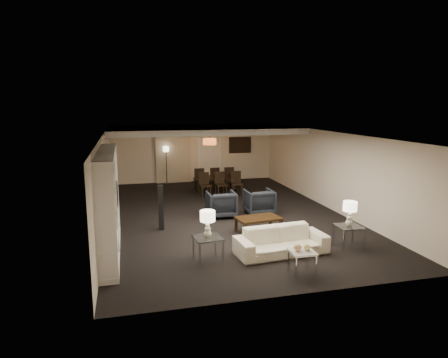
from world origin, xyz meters
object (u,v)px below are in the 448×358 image
at_px(sofa, 281,241).
at_px(vase_amber, 107,187).
at_px(chair_fr, 228,177).
at_px(armchair_right, 259,202).
at_px(side_table_right, 348,237).
at_px(dining_table, 217,185).
at_px(pendant_light, 210,142).
at_px(marble_table, 302,262).
at_px(floor_speaker, 161,208).
at_px(television, 111,199).
at_px(chair_fm, 213,178).
at_px(chair_fl, 199,179).
at_px(table_lamp_right, 350,214).
at_px(table_lamp_left, 208,224).
at_px(floor_lamp, 167,165).
at_px(chair_nr, 237,183).
at_px(coffee_table, 258,225).
at_px(side_table_left, 208,249).
at_px(chair_nm, 221,184).
at_px(armchair_left, 221,204).
at_px(vase_blue, 107,218).
at_px(chair_nl, 205,185).

height_order(sofa, vase_amber, vase_amber).
bearing_deg(chair_fr, armchair_right, 87.85).
relative_size(side_table_right, chair_fr, 0.65).
xyz_separation_m(armchair_right, vase_amber, (-4.36, -2.75, 1.25)).
distance_m(dining_table, chair_fr, 0.90).
distance_m(pendant_light, marble_table, 8.35).
distance_m(vase_amber, floor_speaker, 2.52).
distance_m(television, chair_fm, 6.69).
bearing_deg(chair_fl, chair_fm, -178.54).
relative_size(table_lamp_right, dining_table, 0.35).
height_order(table_lamp_left, dining_table, table_lamp_left).
bearing_deg(floor_lamp, chair_fm, -40.89).
relative_size(side_table_right, television, 0.50).
distance_m(pendant_light, chair_fr, 1.69).
xyz_separation_m(marble_table, dining_table, (0.05, 7.75, 0.06)).
distance_m(armchair_right, dining_table, 3.39).
height_order(side_table_right, floor_lamp, floor_lamp).
bearing_deg(pendant_light, floor_speaker, -116.86).
xyz_separation_m(floor_speaker, chair_fl, (1.93, 4.83, -0.17)).
bearing_deg(armchair_right, chair_nr, -90.68).
relative_size(coffee_table, side_table_left, 2.00).
relative_size(armchair_right, dining_table, 0.51).
bearing_deg(chair_nm, chair_fr, 58.94).
distance_m(chair_nr, chair_fm, 1.43).
distance_m(television, chair_nr, 6.08).
bearing_deg(chair_nr, coffee_table, -93.57).
relative_size(armchair_left, chair_fl, 0.97).
relative_size(side_table_left, side_table_right, 1.00).
xyz_separation_m(armchair_right, marble_table, (-0.60, -4.40, -0.15)).
xyz_separation_m(vase_blue, chair_fr, (4.40, 7.40, -0.70)).
bearing_deg(chair_fm, chair_nl, 58.57).
height_order(vase_blue, chair_fr, vase_blue).
bearing_deg(marble_table, pendant_light, 91.02).
relative_size(chair_fr, floor_lamp, 0.55).
bearing_deg(television, armchair_left, -64.55).
relative_size(side_table_right, vase_blue, 3.45).
distance_m(vase_amber, chair_fl, 7.57).
bearing_deg(side_table_right, chair_nm, 105.43).
height_order(vase_blue, chair_nr, vase_blue).
height_order(sofa, marble_table, sofa).
distance_m(chair_nm, chair_fl, 1.43).
xyz_separation_m(vase_blue, chair_nm, (3.80, 6.10, -0.70)).
height_order(coffee_table, vase_amber, vase_amber).
bearing_deg(pendant_light, table_lamp_left, -102.39).
xyz_separation_m(dining_table, floor_lamp, (-1.71, 2.13, 0.50)).
xyz_separation_m(marble_table, vase_blue, (-3.76, 0.99, 0.90)).
height_order(sofa, chair_nm, chair_nm).
bearing_deg(chair_fl, table_lamp_left, 82.54).
height_order(vase_amber, chair_fm, vase_amber).
bearing_deg(side_table_left, vase_amber, 165.11).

